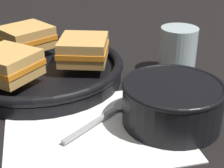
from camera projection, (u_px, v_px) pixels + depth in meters
ground_plane at (104, 123)px, 0.55m from camera, size 4.00×4.00×0.00m
napkin at (94, 129)px, 0.53m from camera, size 0.28×0.25×0.00m
soup_bowl at (172, 101)px, 0.53m from camera, size 0.16×0.16×0.07m
spoon at (116, 108)px, 0.57m from camera, size 0.16×0.11×0.01m
skillet at (42, 70)px, 0.69m from camera, size 0.33×0.33×0.04m
sandwich_near_left at (7, 64)px, 0.60m from camera, size 0.13×0.14×0.05m
sandwich_near_right at (84, 49)px, 0.67m from camera, size 0.12×0.13×0.05m
sandwich_far_left at (26, 37)px, 0.73m from camera, size 0.13×0.13×0.05m
drinking_glass at (178, 51)px, 0.71m from camera, size 0.08×0.08×0.10m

